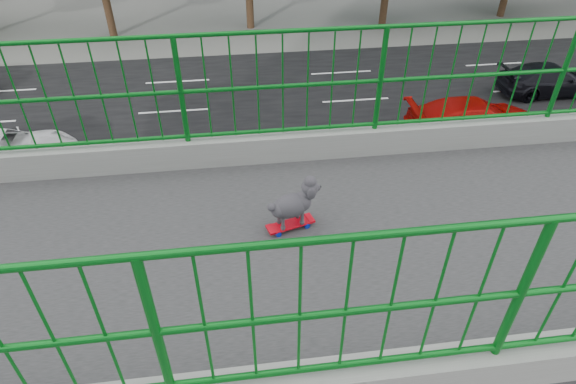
% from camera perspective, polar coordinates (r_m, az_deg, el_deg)
% --- Properties ---
extents(road, '(18.00, 90.00, 0.02)m').
position_cam_1_polar(road, '(19.00, -13.83, 5.00)').
color(road, black).
rests_on(road, ground).
extents(skateboard, '(0.25, 0.46, 0.06)m').
position_cam_1_polar(skateboard, '(4.37, 0.29, -3.88)').
color(skateboard, red).
rests_on(skateboard, footbridge).
extents(poodle, '(0.30, 0.49, 0.42)m').
position_cam_1_polar(poodle, '(4.22, 0.64, -1.32)').
color(poodle, '#2A282D').
rests_on(poodle, skateboard).
extents(car_0, '(1.80, 4.49, 1.53)m').
position_cam_1_polar(car_0, '(13.48, -22.88, -9.05)').
color(car_0, black).
rests_on(car_0, ground).
extents(car_2, '(2.31, 5.00, 1.39)m').
position_cam_1_polar(car_2, '(19.72, -30.71, 4.03)').
color(car_2, white).
rests_on(car_2, ground).
extents(car_3, '(1.88, 4.62, 1.34)m').
position_cam_1_polar(car_3, '(25.26, 28.58, 11.61)').
color(car_3, black).
rests_on(car_3, ground).
extents(car_6, '(2.15, 4.67, 1.30)m').
position_cam_1_polar(car_6, '(17.07, 20.10, 2.15)').
color(car_6, black).
rests_on(car_6, ground).
extents(car_7, '(2.14, 5.26, 1.53)m').
position_cam_1_polar(car_7, '(20.18, 21.12, 8.01)').
color(car_7, '#B30B07').
rests_on(car_7, ground).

